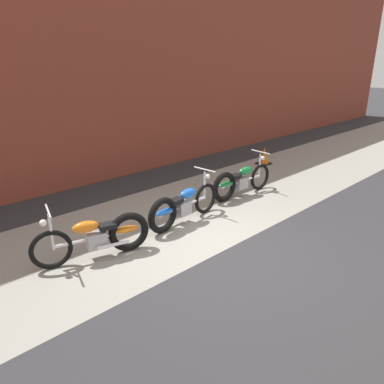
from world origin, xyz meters
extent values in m
plane|color=#2D2D30|center=(0.00, 0.00, 0.00)|extent=(80.00, 80.00, 0.00)
cube|color=gray|center=(0.00, 1.75, 0.00)|extent=(36.00, 3.50, 0.01)
cube|color=brown|center=(0.00, 5.20, 3.15)|extent=(36.00, 0.50, 6.30)
torus|color=black|center=(-2.40, 1.53, 0.34)|extent=(0.68, 0.26, 0.68)
torus|color=black|center=(-1.15, 1.17, 0.36)|extent=(0.74, 0.33, 0.73)
cylinder|color=silver|center=(-1.78, 1.35, 0.38)|extent=(1.20, 0.40, 0.06)
cube|color=#99999E|center=(-1.70, 1.33, 0.34)|extent=(0.37, 0.30, 0.28)
ellipsoid|color=orange|center=(-1.85, 1.38, 0.62)|extent=(0.48, 0.30, 0.20)
ellipsoid|color=orange|center=(-1.20, 1.19, 0.42)|extent=(0.47, 0.29, 0.10)
cube|color=black|center=(-1.51, 1.28, 0.56)|extent=(0.32, 0.27, 0.08)
cylinder|color=silver|center=(-2.36, 1.52, 0.65)|extent=(0.05, 0.05, 0.62)
cylinder|color=silver|center=(-2.36, 1.52, 1.01)|extent=(0.19, 0.57, 0.03)
sphere|color=white|center=(-2.46, 1.55, 0.83)|extent=(0.11, 0.11, 0.11)
cylinder|color=silver|center=(-1.51, 1.12, 0.26)|extent=(0.55, 0.21, 0.06)
torus|color=black|center=(1.02, 1.43, 0.34)|extent=(0.68, 0.14, 0.68)
torus|color=black|center=(-0.27, 1.32, 0.36)|extent=(0.74, 0.19, 0.73)
cylinder|color=silver|center=(0.38, 1.37, 0.38)|extent=(1.24, 0.16, 0.06)
cube|color=#99999E|center=(0.30, 1.36, 0.34)|extent=(0.34, 0.25, 0.28)
ellipsoid|color=blue|center=(0.46, 1.38, 0.62)|extent=(0.45, 0.23, 0.20)
ellipsoid|color=blue|center=(-0.22, 1.32, 0.42)|extent=(0.45, 0.22, 0.10)
cube|color=black|center=(0.10, 1.35, 0.56)|extent=(0.30, 0.22, 0.08)
cylinder|color=silver|center=(0.98, 1.42, 0.65)|extent=(0.05, 0.05, 0.62)
cylinder|color=silver|center=(0.98, 1.42, 1.01)|extent=(0.08, 0.58, 0.03)
sphere|color=white|center=(1.08, 1.43, 0.83)|extent=(0.11, 0.11, 0.11)
cylinder|color=silver|center=(0.04, 1.49, 0.26)|extent=(0.55, 0.11, 0.06)
torus|color=black|center=(3.13, 1.53, 0.34)|extent=(0.68, 0.11, 0.68)
torus|color=black|center=(1.83, 1.60, 0.36)|extent=(0.74, 0.17, 0.73)
cylinder|color=silver|center=(2.48, 1.56, 0.38)|extent=(1.24, 0.12, 0.06)
cube|color=#99999E|center=(2.40, 1.57, 0.34)|extent=(0.33, 0.24, 0.28)
ellipsoid|color=#197A38|center=(2.56, 1.56, 0.62)|extent=(0.45, 0.21, 0.20)
ellipsoid|color=#197A38|center=(1.88, 1.59, 0.42)|extent=(0.45, 0.20, 0.10)
cube|color=black|center=(2.20, 1.58, 0.56)|extent=(0.29, 0.21, 0.08)
cylinder|color=silver|center=(3.09, 1.53, 0.65)|extent=(0.05, 0.05, 0.62)
cylinder|color=silver|center=(3.09, 1.53, 1.01)|extent=(0.06, 0.58, 0.03)
sphere|color=white|center=(3.19, 1.53, 0.83)|extent=(0.11, 0.11, 0.11)
cylinder|color=silver|center=(2.17, 1.73, 0.26)|extent=(0.55, 0.09, 0.06)
cone|color=orange|center=(5.19, 2.89, 0.28)|extent=(0.32, 0.32, 0.55)
cube|color=black|center=(5.19, 2.89, 0.02)|extent=(0.40, 0.40, 0.04)
camera|label=1|loc=(-4.32, -3.79, 3.25)|focal=34.21mm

